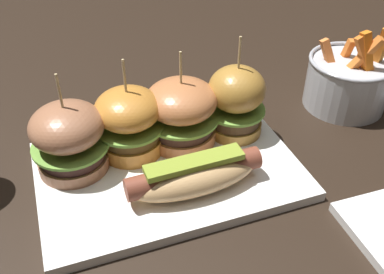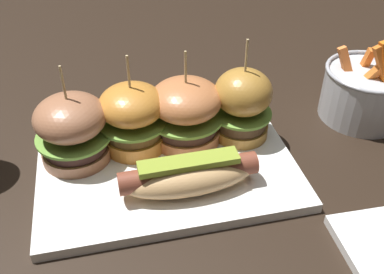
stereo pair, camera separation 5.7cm
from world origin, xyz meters
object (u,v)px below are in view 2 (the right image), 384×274
Objects in this scene: slider_center_right at (186,111)px; slider_far_right at (242,103)px; slider_far_left at (72,129)px; hot_dog at (189,175)px; platter_main at (167,168)px; fries_bucket at (366,92)px; slider_center_left at (133,117)px.

slider_far_right is (0.08, -0.01, 0.01)m from slider_center_right.
slider_far_right is at bearing 0.35° from slider_far_left.
slider_far_left is 1.01× the size of slider_center_right.
hot_dog is 0.11m from slider_center_right.
slider_far_right is at bearing 20.72° from platter_main.
hot_dog is at bearing -158.68° from fries_bucket.
fries_bucket is at bearing 3.38° from slider_center_right.
slider_center_right is at bearing 79.66° from hot_dog.
slider_center_left is 1.01× the size of slider_center_right.
slider_center_left is (-0.05, 0.10, 0.02)m from hot_dog.
platter_main is 2.45× the size of fries_bucket.
hot_dog is 1.16× the size of slider_far_right.
fries_bucket reaches higher than hot_dog.
slider_far_right reaches higher than slider_center_left.
slider_center_left is 1.00× the size of fries_bucket.
slider_far_left reaches higher than hot_dog.
slider_far_left is 0.08m from slider_center_left.
slider_center_right reaches higher than platter_main.
hot_dog is at bearing -62.29° from slider_center_left.
hot_dog is 1.24× the size of fries_bucket.
platter_main is at bearing -159.28° from slider_far_right.
fries_bucket is at bearing 2.53° from slider_center_left.
hot_dog is at bearing -135.51° from slider_far_right.
slider_far_right is (0.23, 0.00, 0.00)m from slider_far_left.
slider_far_right reaches higher than platter_main.
hot_dog is 0.14m from slider_far_right.
slider_far_left is 0.44m from fries_bucket.
slider_far_right is 0.21m from fries_bucket.
slider_far_left is at bearing 144.89° from hot_dog.
slider_far_right reaches higher than slider_far_left.
slider_center_right is at bearing 3.03° from slider_far_left.
slider_far_left is 0.94× the size of slider_far_right.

